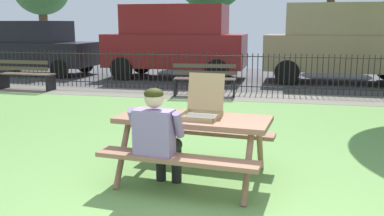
# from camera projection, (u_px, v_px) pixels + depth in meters

# --- Properties ---
(ground) EXTENTS (28.00, 12.00, 0.02)m
(ground) POSITION_uv_depth(u_px,v_px,m) (232.00, 165.00, 5.57)
(ground) COLOR #6B994F
(cobblestone_walkway) EXTENTS (28.00, 1.40, 0.01)m
(cobblestone_walkway) POSITION_uv_depth(u_px,v_px,m) (255.00, 97.00, 10.65)
(cobblestone_walkway) COLOR slate
(street_asphalt) EXTENTS (28.00, 6.09, 0.01)m
(street_asphalt) POSITION_uv_depth(u_px,v_px,m) (262.00, 79.00, 14.24)
(street_asphalt) COLOR #424247
(picnic_table_foreground) EXTENTS (1.95, 1.66, 0.79)m
(picnic_table_foreground) POSITION_uv_depth(u_px,v_px,m) (193.00, 131.00, 4.95)
(picnic_table_foreground) COLOR #95674E
(picnic_table_foreground) RESTS_ON ground
(pizza_box_open) EXTENTS (0.50, 0.55, 0.50)m
(pizza_box_open) POSITION_uv_depth(u_px,v_px,m) (203.00, 107.00, 4.92)
(pizza_box_open) COLOR tan
(pizza_box_open) RESTS_ON picnic_table_foreground
(adult_at_table) EXTENTS (0.63, 0.62, 1.19)m
(adult_at_table) POSITION_uv_depth(u_px,v_px,m) (158.00, 135.00, 4.55)
(adult_at_table) COLOR black
(adult_at_table) RESTS_ON ground
(iron_fence_streetside) EXTENTS (22.34, 0.03, 1.07)m
(iron_fence_streetside) POSITION_uv_depth(u_px,v_px,m) (257.00, 73.00, 11.21)
(iron_fence_streetside) COLOR #2D2823
(iron_fence_streetside) RESTS_ON ground
(park_bench_left) EXTENTS (1.61, 0.51, 0.85)m
(park_bench_left) POSITION_uv_depth(u_px,v_px,m) (26.00, 75.00, 11.73)
(park_bench_left) COLOR brown
(park_bench_left) RESTS_ON ground
(park_bench_center) EXTENTS (1.63, 0.61, 0.85)m
(park_bench_center) POSITION_uv_depth(u_px,v_px,m) (205.00, 80.00, 10.70)
(park_bench_center) COLOR #503D39
(park_bench_center) RESTS_ON ground
(parked_car_left) EXTENTS (4.46, 2.04, 1.94)m
(parked_car_left) POSITION_uv_depth(u_px,v_px,m) (34.00, 47.00, 15.19)
(parked_car_left) COLOR black
(parked_car_left) RESTS_ON ground
(parked_car_center) EXTENTS (4.74, 2.15, 2.46)m
(parked_car_center) POSITION_uv_depth(u_px,v_px,m) (176.00, 40.00, 14.06)
(parked_car_center) COLOR maroon
(parked_car_center) RESTS_ON ground
(parked_car_right) EXTENTS (4.79, 2.26, 2.46)m
(parked_car_right) POSITION_uv_depth(u_px,v_px,m) (342.00, 41.00, 12.98)
(parked_car_right) COLOR #9E835F
(parked_car_right) RESTS_ON ground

